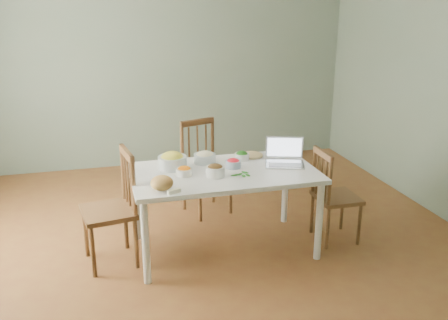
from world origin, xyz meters
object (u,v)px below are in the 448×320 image
object	(u,v)px
chair_far	(207,168)
chair_right	(337,195)
chair_left	(108,209)
laptop	(285,153)
bowl_squash	(172,160)
bread_boule	(162,183)
dining_table	(224,211)

from	to	relation	value
chair_far	chair_right	bearing A→B (deg)	-59.30
chair_far	chair_left	size ratio (longest dim) A/B	0.98
chair_right	laptop	world-z (taller)	laptop
chair_left	bowl_squash	distance (m)	0.69
chair_left	chair_far	bearing A→B (deg)	119.32
bread_boule	bowl_squash	xyz separation A→B (m)	(0.16, 0.48, 0.01)
chair_far	dining_table	bearing A→B (deg)	-109.86
chair_far	chair_right	size ratio (longest dim) A/B	1.10
chair_left	laptop	world-z (taller)	chair_left
chair_left	laptop	distance (m)	1.61
chair_far	bread_boule	world-z (taller)	chair_far
chair_right	bread_boule	size ratio (longest dim) A/B	4.96
dining_table	chair_right	xyz separation A→B (m)	(1.06, -0.08, 0.07)
chair_far	bowl_squash	bearing A→B (deg)	-142.51
dining_table	laptop	bearing A→B (deg)	0.57
bowl_squash	dining_table	bearing A→B (deg)	-24.23
chair_left	laptop	xyz separation A→B (m)	(1.56, -0.02, 0.37)
dining_table	bowl_squash	distance (m)	0.64
bowl_squash	laptop	xyz separation A→B (m)	(0.98, -0.18, 0.04)
laptop	chair_right	bearing A→B (deg)	9.02
bread_boule	chair_far	bearing A→B (deg)	61.45
chair_left	bread_boule	xyz separation A→B (m)	(0.42, -0.32, 0.31)
dining_table	chair_right	world-z (taller)	chair_right
chair_far	chair_right	distance (m)	1.37
dining_table	laptop	xyz separation A→B (m)	(0.56, 0.01, 0.49)
dining_table	chair_far	distance (m)	0.84
bowl_squash	chair_far	bearing A→B (deg)	54.89
chair_left	bread_boule	size ratio (longest dim) A/B	5.56
chair_far	laptop	distance (m)	1.05
dining_table	bread_boule	distance (m)	0.78
chair_left	bread_boule	world-z (taller)	chair_left
chair_far	chair_left	distance (m)	1.32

